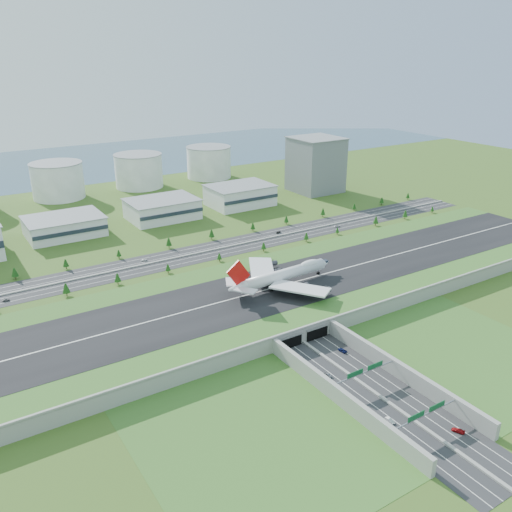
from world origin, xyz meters
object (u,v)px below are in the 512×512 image
office_tower (316,165)px  car_6 (337,226)px  car_0 (328,375)px  car_1 (390,420)px  car_2 (342,350)px  car_5 (278,232)px  boeing_747 (282,275)px  car_3 (458,430)px  car_7 (144,260)px  car_4 (6,300)px

office_tower → car_6: office_tower is taller
car_0 → car_1: size_ratio=1.01×
office_tower → car_2: (-188.88, -262.52, -26.69)m
car_6 → car_5: bearing=96.9°
car_2 → boeing_747: bearing=-103.7°
office_tower → boeing_747: (-178.62, -194.58, -12.74)m
car_1 → car_2: size_ratio=0.89×
office_tower → car_1: (-208.62, -314.51, -26.65)m
boeing_747 → car_2: boeing_747 is taller
car_2 → car_3: bearing=83.8°
car_2 → car_3: (-1.33, -71.08, 0.05)m
car_2 → car_6: size_ratio=0.97×
car_1 → car_6: (148.56, 207.40, -0.02)m
car_6 → car_1: bearing=165.6°
car_2 → car_7: bearing=-82.3°
car_3 → car_6: bearing=-144.1°
office_tower → boeing_747: size_ratio=0.71×
car_2 → office_tower: bearing=-130.9°
car_5 → car_7: bearing=-110.7°
boeing_747 → car_1: (-29.99, -119.93, -13.91)m
car_0 → car_4: (-112.91, 165.37, -0.02)m
boeing_747 → car_3: 140.19m
car_6 → car_7: (-167.52, 14.49, -0.06)m
car_7 → boeing_747: bearing=42.2°
car_1 → car_4: car_4 is taller
boeing_747 → car_7: bearing=112.6°
boeing_747 → car_0: size_ratio=17.39×
car_7 → car_1: bearing=21.5°
office_tower → boeing_747: 264.44m
office_tower → car_2: 324.51m
car_3 → car_5: (78.66, 239.66, 0.01)m
car_1 → car_5: car_5 is taller
office_tower → car_0: size_ratio=12.32×
car_1 → car_7: size_ratio=0.98×
office_tower → car_5: bearing=-139.9°
car_7 → car_3: bearing=25.4°
car_6 → car_7: car_6 is taller
car_0 → car_3: bearing=-83.7°
car_1 → car_3: bearing=-46.7°
office_tower → car_3: (-190.22, -333.60, -26.64)m
car_3 → car_6: car_3 is taller
car_4 → car_7: car_4 is taller
office_tower → car_2: office_tower is taller
car_0 → car_4: size_ratio=1.03×
car_2 → car_3: car_3 is taller
car_1 → car_5: 240.98m
car_0 → car_6: 224.76m
car_6 → car_7: size_ratio=1.13×
office_tower → car_7: bearing=-157.9°
office_tower → car_6: size_ratio=10.72×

